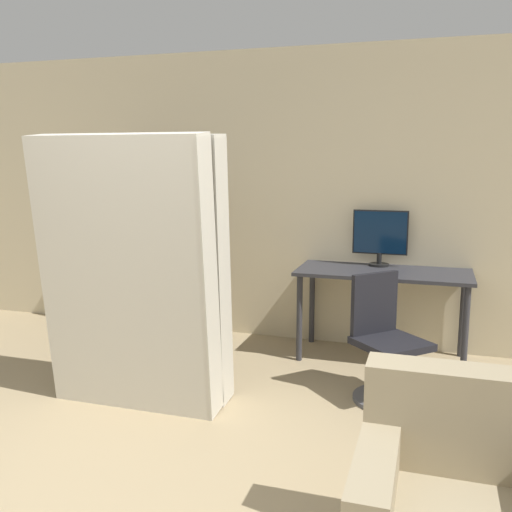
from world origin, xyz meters
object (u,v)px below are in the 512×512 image
object	(u,v)px
office_chair	(386,351)
bookshelf	(147,245)
mattress_far	(146,269)
mattress_near	(128,276)
monitor	(380,235)

from	to	relation	value
office_chair	bookshelf	bearing A→B (deg)	156.84
office_chair	mattress_far	size ratio (longest dim) A/B	0.48
office_chair	mattress_near	world-z (taller)	mattress_near
office_chair	mattress_far	distance (m)	1.81
monitor	bookshelf	distance (m)	2.30
office_chair	bookshelf	size ratio (longest dim) A/B	0.54
monitor	mattress_far	bearing A→B (deg)	-134.68
monitor	mattress_near	world-z (taller)	mattress_near
monitor	office_chair	xyz separation A→B (m)	(0.16, -1.06, -0.69)
office_chair	bookshelf	distance (m)	2.71
monitor	bookshelf	xyz separation A→B (m)	(-2.29, -0.01, -0.19)
office_chair	mattress_far	xyz separation A→B (m)	(-1.66, -0.45, 0.58)
monitor	mattress_far	world-z (taller)	mattress_far
mattress_near	bookshelf	bearing A→B (deg)	114.45
mattress_near	mattress_far	bearing A→B (deg)	90.00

